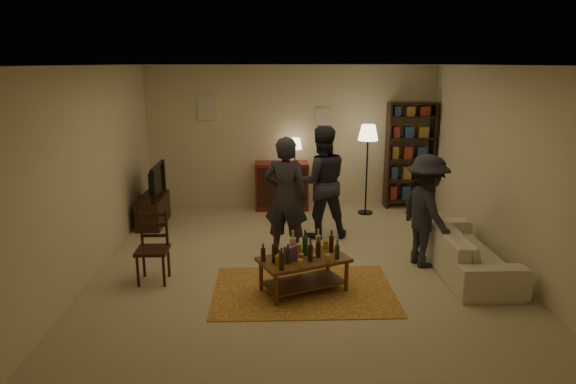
{
  "coord_description": "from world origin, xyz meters",
  "views": [
    {
      "loc": [
        -0.4,
        -6.8,
        2.73
      ],
      "look_at": [
        -0.17,
        0.1,
        0.99
      ],
      "focal_mm": 32.0,
      "sensor_mm": 36.0,
      "label": 1
    }
  ],
  "objects_px": {
    "tv_stand": "(153,203)",
    "person_left": "(286,197)",
    "dining_chair": "(153,245)",
    "coffee_table": "(303,261)",
    "sofa": "(465,249)",
    "floor_lamp": "(368,139)",
    "person_by_sofa": "(426,211)",
    "bookshelf": "(410,154)",
    "dresser": "(282,185)",
    "person_right": "(321,182)"
  },
  "relations": [
    {
      "from": "coffee_table",
      "to": "dining_chair",
      "type": "distance_m",
      "value": 1.93
    },
    {
      "from": "floor_lamp",
      "to": "bookshelf",
      "type": "bearing_deg",
      "value": 26.18
    },
    {
      "from": "dresser",
      "to": "person_left",
      "type": "relative_size",
      "value": 0.78
    },
    {
      "from": "bookshelf",
      "to": "person_left",
      "type": "relative_size",
      "value": 1.15
    },
    {
      "from": "dresser",
      "to": "tv_stand",
      "type": "bearing_deg",
      "value": -157.93
    },
    {
      "from": "person_left",
      "to": "person_right",
      "type": "height_order",
      "value": "person_right"
    },
    {
      "from": "sofa",
      "to": "bookshelf",
      "type": "bearing_deg",
      "value": -0.82
    },
    {
      "from": "person_right",
      "to": "dining_chair",
      "type": "bearing_deg",
      "value": 28.51
    },
    {
      "from": "tv_stand",
      "to": "person_right",
      "type": "height_order",
      "value": "person_right"
    },
    {
      "from": "tv_stand",
      "to": "sofa",
      "type": "bearing_deg",
      "value": -25.34
    },
    {
      "from": "sofa",
      "to": "person_right",
      "type": "xyz_separation_m",
      "value": [
        -1.81,
        1.48,
        0.59
      ]
    },
    {
      "from": "tv_stand",
      "to": "sofa",
      "type": "xyz_separation_m",
      "value": [
        4.64,
        -2.2,
        -0.08
      ]
    },
    {
      "from": "coffee_table",
      "to": "sofa",
      "type": "bearing_deg",
      "value": 14.8
    },
    {
      "from": "floor_lamp",
      "to": "person_right",
      "type": "relative_size",
      "value": 0.92
    },
    {
      "from": "bookshelf",
      "to": "sofa",
      "type": "height_order",
      "value": "bookshelf"
    },
    {
      "from": "dining_chair",
      "to": "tv_stand",
      "type": "relative_size",
      "value": 0.87
    },
    {
      "from": "bookshelf",
      "to": "coffee_table",
      "type": "bearing_deg",
      "value": -121.05
    },
    {
      "from": "dresser",
      "to": "person_right",
      "type": "xyz_separation_m",
      "value": [
        0.58,
        -1.64,
        0.42
      ]
    },
    {
      "from": "coffee_table",
      "to": "dresser",
      "type": "bearing_deg",
      "value": 92.63
    },
    {
      "from": "tv_stand",
      "to": "coffee_table",
      "type": "bearing_deg",
      "value": -49.0
    },
    {
      "from": "sofa",
      "to": "person_by_sofa",
      "type": "relative_size",
      "value": 1.34
    },
    {
      "from": "dining_chair",
      "to": "dresser",
      "type": "xyz_separation_m",
      "value": [
        1.72,
        3.29,
        -0.0
      ]
    },
    {
      "from": "sofa",
      "to": "person_by_sofa",
      "type": "height_order",
      "value": "person_by_sofa"
    },
    {
      "from": "coffee_table",
      "to": "bookshelf",
      "type": "xyz_separation_m",
      "value": [
        2.27,
        3.77,
        0.64
      ]
    },
    {
      "from": "tv_stand",
      "to": "bookshelf",
      "type": "height_order",
      "value": "bookshelf"
    },
    {
      "from": "coffee_table",
      "to": "person_by_sofa",
      "type": "relative_size",
      "value": 0.77
    },
    {
      "from": "coffee_table",
      "to": "tv_stand",
      "type": "bearing_deg",
      "value": 131.0
    },
    {
      "from": "bookshelf",
      "to": "person_left",
      "type": "height_order",
      "value": "bookshelf"
    },
    {
      "from": "floor_lamp",
      "to": "person_left",
      "type": "xyz_separation_m",
      "value": [
        -1.55,
        -2.11,
        -0.53
      ]
    },
    {
      "from": "bookshelf",
      "to": "person_by_sofa",
      "type": "bearing_deg",
      "value": -100.43
    },
    {
      "from": "tv_stand",
      "to": "person_left",
      "type": "height_order",
      "value": "person_left"
    },
    {
      "from": "dining_chair",
      "to": "person_left",
      "type": "bearing_deg",
      "value": 24.97
    },
    {
      "from": "dresser",
      "to": "person_by_sofa",
      "type": "height_order",
      "value": "person_by_sofa"
    },
    {
      "from": "dining_chair",
      "to": "floor_lamp",
      "type": "relative_size",
      "value": 0.55
    },
    {
      "from": "dining_chair",
      "to": "sofa",
      "type": "distance_m",
      "value": 4.12
    },
    {
      "from": "floor_lamp",
      "to": "person_by_sofa",
      "type": "xyz_separation_m",
      "value": [
        0.35,
        -2.52,
        -0.62
      ]
    },
    {
      "from": "dining_chair",
      "to": "person_left",
      "type": "distance_m",
      "value": 1.94
    },
    {
      "from": "coffee_table",
      "to": "sofa",
      "type": "xyz_separation_m",
      "value": [
        2.22,
        0.59,
        -0.09
      ]
    },
    {
      "from": "dresser",
      "to": "bookshelf",
      "type": "height_order",
      "value": "bookshelf"
    },
    {
      "from": "dining_chair",
      "to": "floor_lamp",
      "type": "xyz_separation_m",
      "value": [
        3.26,
        2.92,
        0.92
      ]
    },
    {
      "from": "person_right",
      "to": "person_by_sofa",
      "type": "height_order",
      "value": "person_right"
    },
    {
      "from": "bookshelf",
      "to": "floor_lamp",
      "type": "bearing_deg",
      "value": -153.82
    },
    {
      "from": "tv_stand",
      "to": "person_left",
      "type": "bearing_deg",
      "value": -34.9
    },
    {
      "from": "bookshelf",
      "to": "person_by_sofa",
      "type": "relative_size",
      "value": 1.3
    },
    {
      "from": "floor_lamp",
      "to": "sofa",
      "type": "distance_m",
      "value": 3.07
    },
    {
      "from": "dining_chair",
      "to": "person_by_sofa",
      "type": "distance_m",
      "value": 3.64
    },
    {
      "from": "person_by_sofa",
      "to": "sofa",
      "type": "bearing_deg",
      "value": -129.74
    },
    {
      "from": "person_left",
      "to": "person_by_sofa",
      "type": "xyz_separation_m",
      "value": [
        1.9,
        -0.41,
        -0.1
      ]
    },
    {
      "from": "person_by_sofa",
      "to": "dining_chair",
      "type": "bearing_deg",
      "value": 79.92
    },
    {
      "from": "dining_chair",
      "to": "tv_stand",
      "type": "bearing_deg",
      "value": 102.44
    }
  ]
}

